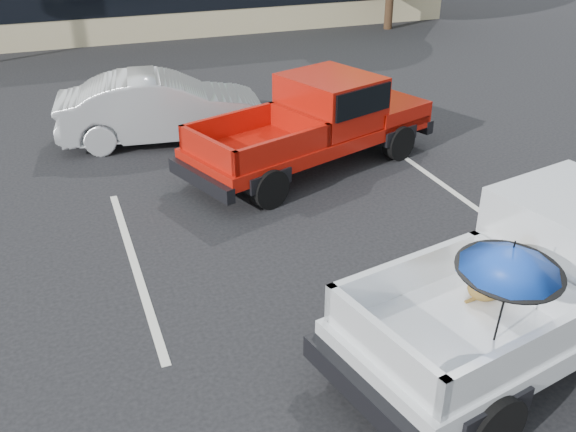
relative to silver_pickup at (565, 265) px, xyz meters
The scene contains 6 objects.
ground 2.61m from the silver_pickup, 136.99° to the left, with size 90.00×90.00×0.00m, color black.
stripe_left 6.07m from the silver_pickup, 142.59° to the left, with size 0.12×5.00×0.01m, color silver.
stripe_right 3.98m from the silver_pickup, 71.01° to the left, with size 0.12×5.00×0.01m, color silver.
silver_pickup is the anchor object (origin of this frame).
red_pickup 6.27m from the silver_pickup, 94.23° to the left, with size 5.75×3.57×1.79m.
silver_sedan 9.34m from the silver_pickup, 110.52° to the left, with size 1.57×4.51×1.49m, color #B7BBBF.
Camera 1 is at (-3.75, -6.62, 5.21)m, focal length 40.00 mm.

